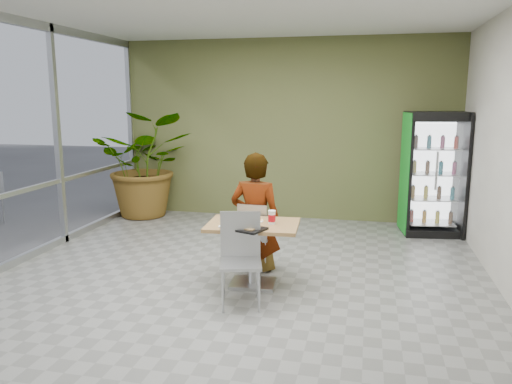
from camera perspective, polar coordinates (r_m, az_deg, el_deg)
ground at (r=5.97m, az=-2.51°, el=-10.59°), size 7.00×7.00×0.00m
room_envelope at (r=5.59m, az=-2.64°, el=4.88°), size 6.00×7.00×3.20m
storefront_frame at (r=7.00m, az=-27.13°, el=4.91°), size 0.10×7.00×3.20m
dining_table at (r=5.79m, az=-0.35°, el=-5.63°), size 1.08×0.79×0.75m
chair_far at (r=6.32m, az=-0.19°, el=-4.49°), size 0.41×0.42×0.87m
chair_near at (r=5.33m, az=-1.78°, el=-6.70°), size 0.53×0.53×0.98m
seated_woman at (r=6.33m, az=-0.04°, el=-3.58°), size 0.70×0.48×1.81m
pizza_plate at (r=5.83m, az=-0.35°, el=-3.20°), size 0.33×0.34×0.03m
soda_cup at (r=5.69m, az=1.82°, el=-2.92°), size 0.09×0.09×0.16m
napkin_stack at (r=5.59m, az=-3.45°, el=-3.90°), size 0.14×0.14×0.02m
cafeteria_tray at (r=5.46m, az=-1.18°, el=-4.20°), size 0.49×0.42×0.02m
beverage_fridge at (r=8.41m, az=19.59°, el=1.98°), size 0.98×0.80×1.95m
potted_plant at (r=9.38m, az=-12.41°, el=3.12°), size 2.05×1.88×1.93m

